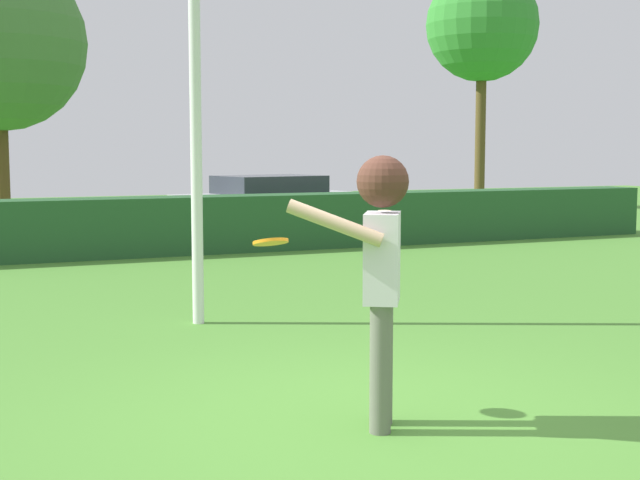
# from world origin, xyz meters

# --- Properties ---
(ground_plane) EXTENTS (60.00, 60.00, 0.00)m
(ground_plane) POSITION_xyz_m (0.00, 0.00, 0.00)
(ground_plane) COLOR #4E8D33
(person) EXTENTS (0.84, 0.50, 1.79)m
(person) POSITION_xyz_m (0.01, -0.18, 1.14)
(person) COLOR #67695B
(person) RESTS_ON ground
(frisbee) EXTENTS (0.25, 0.24, 0.08)m
(frisbee) POSITION_xyz_m (-0.52, 0.43, 1.19)
(frisbee) COLOR orange
(lamppost) EXTENTS (0.24, 0.24, 5.84)m
(lamppost) POSITION_xyz_m (-0.11, 3.72, 3.23)
(lamppost) COLOR silver
(lamppost) RESTS_ON ground
(hedge_row) EXTENTS (22.68, 0.90, 1.01)m
(hedge_row) POSITION_xyz_m (0.00, 9.95, 0.50)
(hedge_row) COLOR #26542B
(hedge_row) RESTS_ON ground
(parked_car_silver) EXTENTS (4.45, 2.50, 1.25)m
(parked_car_silver) POSITION_xyz_m (4.27, 13.33, 0.69)
(parked_car_silver) COLOR #B7B7BC
(parked_car_silver) RESTS_ON ground
(birch_tree) EXTENTS (3.49, 3.49, 7.43)m
(birch_tree) POSITION_xyz_m (13.20, 18.31, 5.65)
(birch_tree) COLOR brown
(birch_tree) RESTS_ON ground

